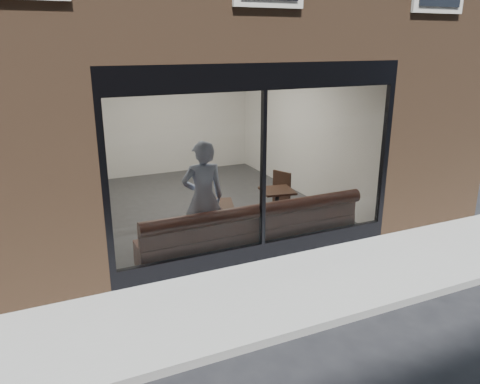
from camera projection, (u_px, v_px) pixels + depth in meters
name	position (u px, v px, depth m)	size (l,w,h in m)	color
ground	(334.00, 322.00, 6.10)	(120.00, 120.00, 0.00)	black
sidewalk_near	(294.00, 287.00, 6.96)	(40.00, 2.00, 0.01)	gray
kerb_near	(336.00, 320.00, 6.04)	(40.00, 0.10, 0.12)	gray
host_building_pier_left	(6.00, 126.00, 11.04)	(2.50, 12.00, 3.20)	brown
host_building_pier_right	(283.00, 108.00, 14.02)	(2.50, 12.00, 3.20)	brown
host_building_backfill	(136.00, 103.00, 15.13)	(5.00, 6.00, 3.20)	brown
cafe_floor	(201.00, 205.00, 10.42)	(6.00, 6.00, 0.00)	#2D2D30
cafe_ceiling	(197.00, 57.00, 9.45)	(6.00, 6.00, 0.00)	white
cafe_wall_back	(161.00, 116.00, 12.52)	(5.00, 5.00, 0.00)	silver
cafe_wall_left	(77.00, 145.00, 8.95)	(6.00, 6.00, 0.00)	silver
cafe_wall_right	(300.00, 127.00, 10.92)	(6.00, 6.00, 0.00)	silver
storefront_kick	(262.00, 251.00, 7.83)	(5.00, 0.10, 0.30)	black
storefront_header	(265.00, 76.00, 6.95)	(5.00, 0.10, 0.40)	black
storefront_mullion	(263.00, 170.00, 7.40)	(0.06, 0.10, 2.50)	black
storefront_glass	(264.00, 171.00, 7.37)	(4.80, 4.80, 0.00)	white
banquette	(251.00, 238.00, 8.15)	(4.00, 0.55, 0.45)	#381A14
person	(203.00, 198.00, 7.87)	(0.72, 0.47, 1.97)	#A0AFD2
cafe_table_left	(215.00, 205.00, 8.29)	(0.62, 0.62, 0.04)	#331D13
cafe_table_right	(277.00, 191.00, 9.06)	(0.61, 0.61, 0.04)	#331D13
cafe_chair_right	(276.00, 206.00, 9.69)	(0.44, 0.44, 0.04)	#331D13
wall_poster	(80.00, 151.00, 8.93)	(0.02, 0.52, 0.70)	white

